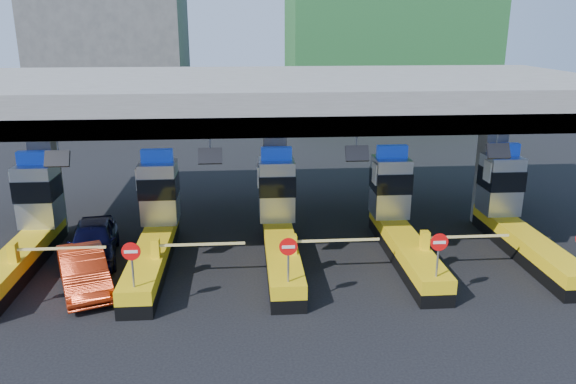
{
  "coord_description": "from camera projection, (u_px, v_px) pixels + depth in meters",
  "views": [
    {
      "loc": [
        -1.34,
        -21.42,
        9.15
      ],
      "look_at": [
        0.35,
        0.0,
        2.71
      ],
      "focal_mm": 35.0,
      "sensor_mm": 36.0,
      "label": 1
    }
  ],
  "objects": [
    {
      "name": "ground",
      "position": [
        279.0,
        255.0,
        23.18
      ],
      "size": [
        120.0,
        120.0,
        0.0
      ],
      "primitive_type": "plane",
      "color": "black",
      "rests_on": "ground"
    },
    {
      "name": "toll_canopy",
      "position": [
        275.0,
        97.0,
        24.16
      ],
      "size": [
        28.0,
        12.09,
        7.0
      ],
      "color": "slate",
      "rests_on": "ground"
    },
    {
      "name": "toll_lane_far_left",
      "position": [
        28.0,
        227.0,
        22.29
      ],
      "size": [
        4.43,
        8.0,
        4.16
      ],
      "color": "black",
      "rests_on": "ground"
    },
    {
      "name": "toll_lane_left",
      "position": [
        156.0,
        224.0,
        22.67
      ],
      "size": [
        4.43,
        8.0,
        4.16
      ],
      "color": "black",
      "rests_on": "ground"
    },
    {
      "name": "toll_lane_center",
      "position": [
        279.0,
        221.0,
        23.04
      ],
      "size": [
        4.43,
        8.0,
        4.16
      ],
      "color": "black",
      "rests_on": "ground"
    },
    {
      "name": "toll_lane_right",
      "position": [
        398.0,
        218.0,
        23.42
      ],
      "size": [
        4.43,
        8.0,
        4.16
      ],
      "color": "black",
      "rests_on": "ground"
    },
    {
      "name": "toll_lane_far_right",
      "position": [
        514.0,
        214.0,
        23.8
      ],
      "size": [
        4.43,
        8.0,
        4.16
      ],
      "color": "black",
      "rests_on": "ground"
    },
    {
      "name": "bg_building_concrete",
      "position": [
        110.0,
        26.0,
        53.92
      ],
      "size": [
        14.0,
        10.0,
        18.0
      ],
      "primitive_type": "cube",
      "color": "#4C4C49",
      "rests_on": "ground"
    },
    {
      "name": "van",
      "position": [
        93.0,
        241.0,
        22.57
      ],
      "size": [
        2.54,
        4.79,
        1.55
      ],
      "primitive_type": "imported",
      "rotation": [
        0.0,
        0.0,
        0.16
      ],
      "color": "black",
      "rests_on": "ground"
    },
    {
      "name": "red_car",
      "position": [
        84.0,
        270.0,
        20.01
      ],
      "size": [
        2.97,
        4.59,
        1.43
      ],
      "primitive_type": "imported",
      "rotation": [
        0.0,
        0.0,
        0.37
      ],
      "color": "#AB280D",
      "rests_on": "ground"
    }
  ]
}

